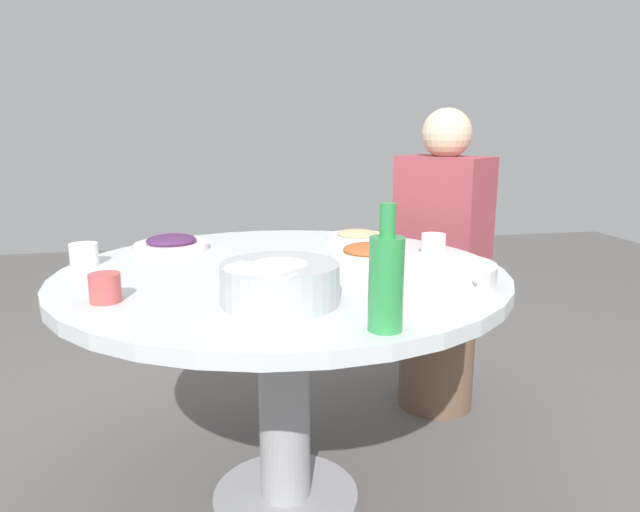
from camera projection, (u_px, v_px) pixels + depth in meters
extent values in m
plane|color=#5B5754|center=(286.00, 501.00, 1.80)|extent=(8.00, 8.00, 0.00)
cylinder|color=#99999E|center=(286.00, 496.00, 1.80)|extent=(0.45, 0.45, 0.03)
cylinder|color=#99999E|center=(284.00, 391.00, 1.72)|extent=(0.15, 0.15, 0.67)
cylinder|color=silver|center=(283.00, 275.00, 1.65)|extent=(1.25, 1.25, 0.04)
cylinder|color=#B2B5BA|center=(280.00, 283.00, 1.32)|extent=(0.27, 0.27, 0.09)
ellipsoid|color=white|center=(280.00, 281.00, 1.32)|extent=(0.22, 0.22, 0.10)
cube|color=white|center=(261.00, 268.00, 1.24)|extent=(0.14, 0.15, 0.01)
cylinder|color=white|center=(441.00, 275.00, 1.46)|extent=(0.27, 0.27, 0.06)
cylinder|color=black|center=(441.00, 277.00, 1.46)|extent=(0.24, 0.24, 0.04)
cylinder|color=silver|center=(441.00, 266.00, 1.45)|extent=(0.30, 0.06, 0.01)
cylinder|color=silver|center=(357.00, 237.00, 2.06)|extent=(0.22, 0.22, 0.02)
ellipsoid|color=tan|center=(357.00, 234.00, 2.06)|extent=(0.14, 0.14, 0.03)
cylinder|color=white|center=(172.00, 246.00, 1.90)|extent=(0.24, 0.24, 0.02)
ellipsoid|color=#492551|center=(171.00, 240.00, 1.90)|extent=(0.16, 0.16, 0.04)
cylinder|color=white|center=(370.00, 256.00, 1.76)|extent=(0.24, 0.24, 0.02)
ellipsoid|color=#AB5227|center=(370.00, 250.00, 1.75)|extent=(0.16, 0.16, 0.04)
cylinder|color=green|center=(386.00, 284.00, 1.13)|extent=(0.07, 0.07, 0.19)
cylinder|color=green|center=(388.00, 220.00, 1.10)|extent=(0.03, 0.03, 0.07)
cylinder|color=#BE4D4B|center=(105.00, 288.00, 1.33)|extent=(0.07, 0.07, 0.07)
cylinder|color=white|center=(433.00, 245.00, 1.80)|extent=(0.07, 0.07, 0.07)
cylinder|color=white|center=(84.00, 254.00, 1.68)|extent=(0.08, 0.08, 0.06)
cylinder|color=brown|center=(436.00, 354.00, 2.39)|extent=(0.30, 0.30, 0.44)
cube|color=#2D333D|center=(440.00, 288.00, 2.33)|extent=(0.46, 0.46, 0.12)
cube|color=#993E47|center=(443.00, 216.00, 2.27)|extent=(0.39, 0.36, 0.46)
sphere|color=beige|center=(447.00, 133.00, 2.20)|extent=(0.19, 0.19, 0.19)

